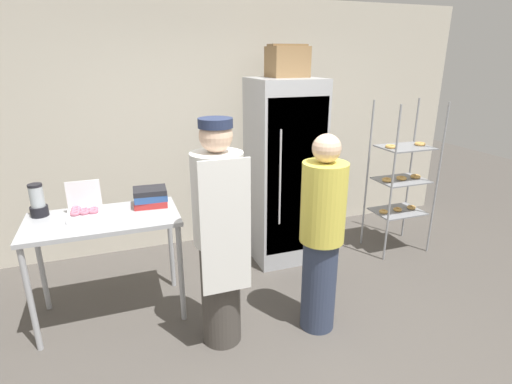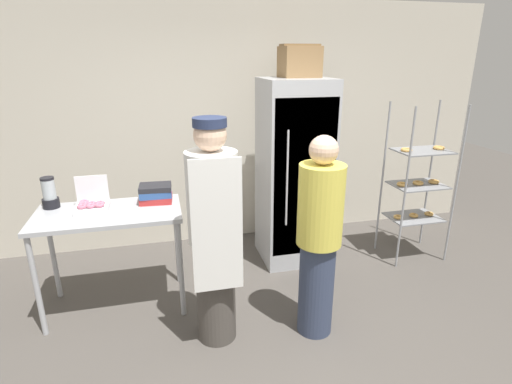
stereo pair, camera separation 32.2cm
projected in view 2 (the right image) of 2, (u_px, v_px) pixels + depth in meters
ground_plane at (290, 368)px, 2.88m from camera, size 14.00×14.00×0.00m
back_wall at (228, 125)px, 4.64m from camera, size 6.40×0.12×2.74m
refrigerator at (294, 173)px, 4.20m from camera, size 0.69×0.68×1.93m
baking_rack at (418, 184)px, 4.27m from camera, size 0.62×0.46×1.69m
prep_counter at (110, 223)px, 3.36m from camera, size 1.19×0.64×0.91m
donut_box at (92, 205)px, 3.34m from camera, size 0.27×0.23×0.27m
blender_pitcher at (50, 194)px, 3.38m from camera, size 0.14×0.14×0.27m
binder_stack at (156, 193)px, 3.53m from camera, size 0.29×0.24×0.16m
cardboard_storage_box at (299, 61)px, 3.95m from camera, size 0.38×0.33×0.32m
person_baker at (214, 233)px, 2.92m from camera, size 0.37×0.39×1.75m
person_customer at (319, 238)px, 3.03m from camera, size 0.34×0.34×1.62m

